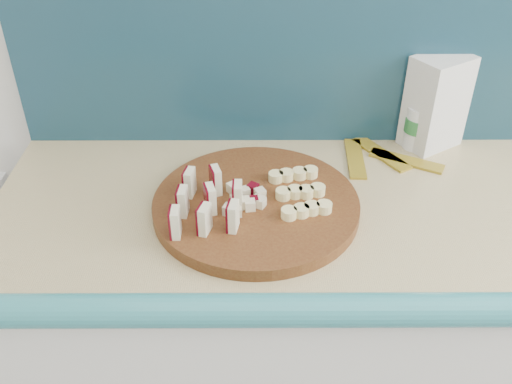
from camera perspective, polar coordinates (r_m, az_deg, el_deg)
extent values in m
cube|color=white|center=(1.63, 19.72, -14.59)|extent=(2.20, 0.60, 0.88)
cube|color=tan|center=(1.34, 23.53, -1.70)|extent=(2.20, 0.60, 0.03)
cube|color=teal|center=(1.45, 22.16, 13.67)|extent=(2.20, 0.02, 0.50)
cylinder|color=#48200F|center=(1.19, 0.00, -1.31)|extent=(0.50, 0.50, 0.03)
cube|color=#F0E8C0|center=(1.09, -8.00, -3.04)|extent=(0.02, 0.04, 0.06)
cube|color=#4E0511|center=(1.09, -8.51, -3.09)|extent=(0.01, 0.04, 0.06)
cube|color=#F0E8C0|center=(1.14, -7.27, -0.96)|extent=(0.02, 0.04, 0.06)
cube|color=#4E0511|center=(1.14, -7.75, -1.01)|extent=(0.01, 0.04, 0.06)
cube|color=#F0E8C0|center=(1.19, -6.59, 0.94)|extent=(0.02, 0.04, 0.06)
cube|color=#4E0511|center=(1.19, -7.06, 0.89)|extent=(0.01, 0.04, 0.06)
cube|color=#F0E8C0|center=(1.09, -5.12, -2.75)|extent=(0.02, 0.04, 0.06)
cube|color=#4E0511|center=(1.09, -5.63, -2.80)|extent=(0.01, 0.04, 0.06)
cube|color=#F0E8C0|center=(1.14, -4.52, -0.69)|extent=(0.02, 0.04, 0.06)
cube|color=#4E0511|center=(1.14, -5.00, -0.73)|extent=(0.01, 0.04, 0.06)
cube|color=#F0E8C0|center=(1.19, -3.97, 1.20)|extent=(0.02, 0.04, 0.06)
cube|color=#4E0511|center=(1.19, -4.43, 1.15)|extent=(0.01, 0.04, 0.06)
cube|color=#F0E8C0|center=(1.09, -2.25, -2.46)|extent=(0.02, 0.04, 0.06)
cube|color=#4E0511|center=(1.09, -2.75, -2.51)|extent=(0.01, 0.04, 0.06)
cube|color=#F0E8C0|center=(1.15, -1.78, -0.42)|extent=(0.02, 0.04, 0.06)
cube|color=#4E0511|center=(1.14, -2.26, -0.46)|extent=(0.01, 0.04, 0.06)
cube|color=#FFF4CB|center=(1.18, -0.81, -0.45)|extent=(0.02, 0.02, 0.02)
cube|color=#FFF4CB|center=(1.18, -0.54, -0.20)|extent=(0.02, 0.02, 0.02)
cube|color=#4E0511|center=(1.19, -0.62, 0.15)|extent=(0.02, 0.02, 0.02)
cube|color=#FFF4CB|center=(1.18, -1.20, -0.18)|extent=(0.02, 0.02, 0.02)
cube|color=#FFF4CB|center=(1.19, -1.59, 0.02)|extent=(0.02, 0.02, 0.02)
cube|color=#FFF4CB|center=(1.19, -2.24, 0.03)|extent=(0.02, 0.02, 0.02)
cube|color=#FFF4CB|center=(1.18, -1.86, -0.39)|extent=(0.02, 0.02, 0.02)
cube|color=#FFF4CB|center=(1.17, -2.29, -0.60)|extent=(0.02, 0.02, 0.02)
cube|color=#4E0511|center=(1.16, -2.47, -0.99)|extent=(0.02, 0.02, 0.02)
cube|color=#FFF4CB|center=(1.16, -1.62, -0.88)|extent=(0.02, 0.02, 0.02)
cube|color=#FFF4CB|center=(1.16, -1.33, -1.18)|extent=(0.02, 0.02, 0.02)
cube|color=#FFF4CB|center=(1.17, -1.08, -0.73)|extent=(0.02, 0.02, 0.02)
cube|color=#FFF4CB|center=(1.17, -0.61, -0.83)|extent=(0.02, 0.02, 0.02)
cube|color=#FFF4CB|center=(1.17, -0.03, -0.70)|extent=(0.02, 0.02, 0.02)
cylinder|color=#F8EA97|center=(1.14, 3.23, -2.01)|extent=(0.03, 0.03, 0.02)
cylinder|color=#F8EA97|center=(1.14, 4.50, -1.88)|extent=(0.03, 0.03, 0.02)
cylinder|color=#F8EA97|center=(1.15, 5.75, -1.74)|extent=(0.03, 0.03, 0.02)
cylinder|color=#F8EA97|center=(1.15, 7.00, -1.61)|extent=(0.03, 0.03, 0.02)
cylinder|color=#F8EA97|center=(1.19, 2.56, -0.15)|extent=(0.03, 0.03, 0.02)
cylinder|color=#F8EA97|center=(1.19, 3.78, -0.03)|extent=(0.03, 0.03, 0.02)
cylinder|color=#F8EA97|center=(1.20, 4.98, 0.09)|extent=(0.03, 0.03, 0.02)
cylinder|color=#F8EA97|center=(1.20, 6.18, 0.21)|extent=(0.03, 0.03, 0.02)
cylinder|color=#F8EA97|center=(1.24, 1.95, 1.56)|extent=(0.03, 0.03, 0.02)
cylinder|color=#F8EA97|center=(1.24, 3.12, 1.67)|extent=(0.03, 0.03, 0.02)
cylinder|color=#F8EA97|center=(1.25, 4.28, 1.78)|extent=(0.03, 0.03, 0.02)
cylinder|color=#F8EA97|center=(1.26, 5.43, 1.88)|extent=(0.03, 0.03, 0.02)
cube|color=silver|center=(1.44, 17.58, 8.57)|extent=(0.16, 0.15, 0.23)
cylinder|color=white|center=(1.45, 15.87, 6.24)|extent=(0.06, 0.06, 0.11)
cylinder|color=#2F813D|center=(1.44, 15.93, 6.55)|extent=(0.07, 0.07, 0.04)
cube|color=#B19F22|center=(1.39, 9.89, 3.33)|extent=(0.05, 0.18, 0.01)
cube|color=#B19F22|center=(1.42, 12.38, 3.77)|extent=(0.13, 0.17, 0.01)
cube|color=#B19F22|center=(1.40, 14.80, 3.04)|extent=(0.17, 0.12, 0.01)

